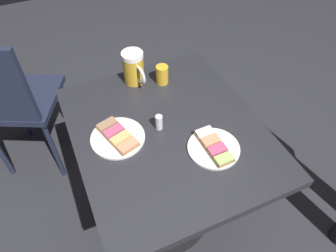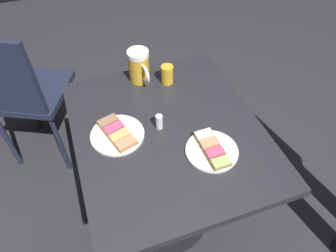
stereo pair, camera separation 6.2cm
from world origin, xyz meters
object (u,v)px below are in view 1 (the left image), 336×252
plate_near (118,137)px  beer_mug (134,68)px  cafe_chair (13,99)px  salt_shaker (159,122)px  plate_far (214,147)px  beer_glass_small (162,75)px

plate_near → beer_mug: size_ratio=1.38×
cafe_chair → beer_mug: bearing=-4.9°
cafe_chair → salt_shaker: bearing=-23.5°
plate_far → salt_shaker: salt_shaker is taller
beer_glass_small → cafe_chair: cafe_chair is taller
cafe_chair → plate_far: bearing=-23.9°
plate_far → beer_glass_small: 0.43m
beer_glass_small → plate_near: bearing=39.7°
beer_glass_small → salt_shaker: (0.12, 0.25, -0.01)m
plate_far → cafe_chair: cafe_chair is taller
salt_shaker → cafe_chair: cafe_chair is taller
beer_glass_small → cafe_chair: size_ratio=0.09×
plate_near → beer_mug: 0.35m
plate_far → beer_mug: (0.13, -0.49, 0.06)m
plate_near → cafe_chair: bearing=-58.5°
beer_mug → beer_glass_small: beer_mug is taller
plate_near → cafe_chair: 0.77m
beer_glass_small → cafe_chair: bearing=-30.3°
salt_shaker → beer_glass_small: bearing=-115.8°
plate_far → salt_shaker: bearing=-51.4°
plate_near → salt_shaker: bearing=175.3°
plate_near → beer_glass_small: beer_glass_small is taller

